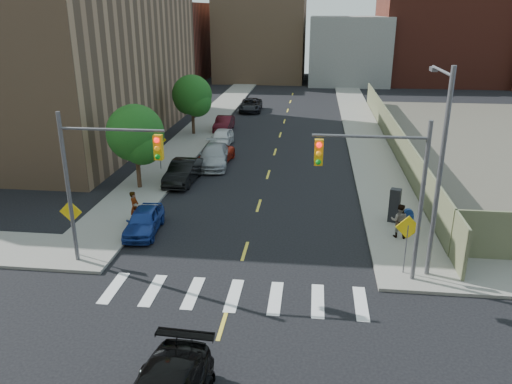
% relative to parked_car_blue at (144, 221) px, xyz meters
% --- Properties ---
extents(ground, '(160.00, 160.00, 0.00)m').
position_rel_parked_car_blue_xyz_m(ground, '(5.50, -9.52, -0.66)').
color(ground, black).
rests_on(ground, ground).
extents(sidewalk_nw, '(3.50, 73.00, 0.15)m').
position_rel_parked_car_blue_xyz_m(sidewalk_nw, '(-2.25, 31.98, -0.59)').
color(sidewalk_nw, gray).
rests_on(sidewalk_nw, ground).
extents(sidewalk_ne, '(3.50, 73.00, 0.15)m').
position_rel_parked_car_blue_xyz_m(sidewalk_ne, '(13.25, 31.98, -0.59)').
color(sidewalk_ne, gray).
rests_on(sidewalk_ne, ground).
extents(fence_north, '(0.12, 44.00, 2.50)m').
position_rel_parked_car_blue_xyz_m(fence_north, '(15.10, 18.48, 0.59)').
color(fence_north, '#676E4D').
rests_on(fence_north, ground).
extents(building_nw, '(22.00, 30.00, 16.00)m').
position_rel_parked_car_blue_xyz_m(building_nw, '(-16.50, 20.48, 7.34)').
color(building_nw, '#8C6B4C').
rests_on(building_nw, ground).
extents(bg_bldg_west, '(14.00, 18.00, 12.00)m').
position_rel_parked_car_blue_xyz_m(bg_bldg_west, '(-16.50, 60.48, 5.34)').
color(bg_bldg_west, '#592319').
rests_on(bg_bldg_west, ground).
extents(bg_bldg_midwest, '(14.00, 16.00, 15.00)m').
position_rel_parked_car_blue_xyz_m(bg_bldg_midwest, '(-0.50, 62.48, 6.84)').
color(bg_bldg_midwest, '#8C6B4C').
rests_on(bg_bldg_midwest, ground).
extents(bg_bldg_center, '(12.00, 16.00, 10.00)m').
position_rel_parked_car_blue_xyz_m(bg_bldg_center, '(13.50, 60.48, 4.34)').
color(bg_bldg_center, gray).
rests_on(bg_bldg_center, ground).
extents(bg_bldg_east, '(18.00, 18.00, 16.00)m').
position_rel_parked_car_blue_xyz_m(bg_bldg_east, '(27.50, 62.48, 7.34)').
color(bg_bldg_east, '#592319').
rests_on(bg_bldg_east, ground).
extents(signal_nw, '(4.59, 0.30, 7.00)m').
position_rel_parked_car_blue_xyz_m(signal_nw, '(-0.48, -3.52, 3.87)').
color(signal_nw, '#59595E').
rests_on(signal_nw, ground).
extents(signal_ne, '(4.59, 0.30, 7.00)m').
position_rel_parked_car_blue_xyz_m(signal_ne, '(11.48, -3.52, 3.87)').
color(signal_ne, '#59595E').
rests_on(signal_ne, ground).
extents(streetlight_ne, '(0.25, 3.70, 9.00)m').
position_rel_parked_car_blue_xyz_m(streetlight_ne, '(13.70, -2.62, 4.56)').
color(streetlight_ne, '#59595E').
rests_on(streetlight_ne, ground).
extents(warn_sign_nw, '(1.06, 0.06, 2.83)m').
position_rel_parked_car_blue_xyz_m(warn_sign_nw, '(-2.30, -3.02, 1.33)').
color(warn_sign_nw, '#59595E').
rests_on(warn_sign_nw, ground).
extents(warn_sign_ne, '(1.06, 0.06, 2.83)m').
position_rel_parked_car_blue_xyz_m(warn_sign_ne, '(12.70, -3.02, 1.33)').
color(warn_sign_ne, '#59595E').
rests_on(warn_sign_ne, ground).
extents(warn_sign_midwest, '(1.06, 0.06, 2.83)m').
position_rel_parked_car_blue_xyz_m(warn_sign_midwest, '(-2.30, 10.48, 1.33)').
color(warn_sign_midwest, '#59595E').
rests_on(warn_sign_midwest, ground).
extents(tree_west_near, '(3.66, 3.64, 5.52)m').
position_rel_parked_car_blue_xyz_m(tree_west_near, '(-2.50, 6.52, 2.82)').
color(tree_west_near, '#332114').
rests_on(tree_west_near, ground).
extents(tree_west_far, '(3.66, 3.64, 5.52)m').
position_rel_parked_car_blue_xyz_m(tree_west_far, '(-2.50, 21.52, 2.82)').
color(tree_west_far, '#332114').
rests_on(tree_west_far, ground).
extents(parked_car_blue, '(1.84, 3.99, 1.32)m').
position_rel_parked_car_blue_xyz_m(parked_car_blue, '(0.00, 0.00, 0.00)').
color(parked_car_blue, navy).
rests_on(parked_car_blue, ground).
extents(parked_car_black, '(1.81, 4.67, 1.52)m').
position_rel_parked_car_blue_xyz_m(parked_car_black, '(0.00, 8.09, 0.10)').
color(parked_car_black, black).
rests_on(parked_car_black, ground).
extents(parked_car_red, '(2.45, 4.72, 1.27)m').
position_rel_parked_car_blue_xyz_m(parked_car_red, '(1.30, 12.64, -0.03)').
color(parked_car_red, '#A62210').
rests_on(parked_car_red, ground).
extents(parked_car_silver, '(2.53, 5.37, 1.51)m').
position_rel_parked_car_blue_xyz_m(parked_car_silver, '(1.30, 12.13, 0.09)').
color(parked_car_silver, '#9EA1A5').
rests_on(parked_car_silver, ground).
extents(parked_car_white, '(1.69, 4.20, 1.43)m').
position_rel_parked_car_blue_xyz_m(parked_car_white, '(0.80, 17.89, 0.05)').
color(parked_car_white, silver).
rests_on(parked_car_white, ground).
extents(parked_car_maroon, '(1.51, 4.19, 1.37)m').
position_rel_parked_car_blue_xyz_m(parked_car_maroon, '(0.00, 23.53, 0.02)').
color(parked_car_maroon, '#420D15').
rests_on(parked_car_maroon, ground).
extents(parked_car_grey, '(2.56, 5.25, 1.44)m').
position_rel_parked_car_blue_xyz_m(parked_car_grey, '(1.30, 33.62, 0.06)').
color(parked_car_grey, black).
rests_on(parked_car_grey, ground).
extents(mailbox, '(0.51, 0.39, 1.23)m').
position_rel_parked_car_blue_xyz_m(mailbox, '(13.57, 1.45, 0.08)').
color(mailbox, navy).
rests_on(mailbox, sidewalk_ne).
extents(payphone, '(0.66, 0.60, 1.85)m').
position_rel_parked_car_blue_xyz_m(payphone, '(13.05, 2.68, 0.41)').
color(payphone, black).
rests_on(payphone, sidewalk_ne).
extents(pedestrian_west, '(0.43, 0.65, 1.76)m').
position_rel_parked_car_blue_xyz_m(pedestrian_west, '(-0.80, 0.91, 0.37)').
color(pedestrian_west, gray).
rests_on(pedestrian_west, sidewalk_nw).
extents(pedestrian_east, '(0.98, 0.84, 1.76)m').
position_rel_parked_car_blue_xyz_m(pedestrian_east, '(13.01, 0.70, 0.37)').
color(pedestrian_east, gray).
rests_on(pedestrian_east, sidewalk_ne).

